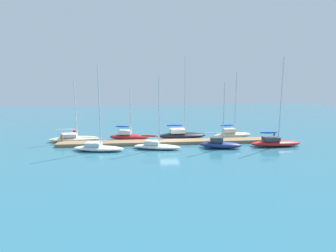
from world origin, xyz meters
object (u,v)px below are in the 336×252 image
object	(u,v)px
sailboat_2	(128,136)
sailboat_7	(275,142)
sailboat_6	(232,134)
mooring_buoy_red	(75,132)
sailboat_0	(74,138)
sailboat_4	(182,134)
sailboat_5	(220,144)
sailboat_3	(156,145)
sailboat_1	(98,147)

from	to	relation	value
sailboat_2	sailboat_7	world-z (taller)	sailboat_7
sailboat_6	mooring_buoy_red	world-z (taller)	sailboat_6
sailboat_0	sailboat_4	size ratio (longest dim) A/B	0.70
sailboat_5	sailboat_6	distance (m)	6.50
sailboat_0	sailboat_3	world-z (taller)	sailboat_3
sailboat_6	sailboat_2	bearing A→B (deg)	169.94
sailboat_4	mooring_buoy_red	size ratio (longest dim) A/B	17.55
sailboat_7	sailboat_6	bearing A→B (deg)	125.75
sailboat_1	sailboat_4	world-z (taller)	sailboat_4
sailboat_1	sailboat_3	xyz separation A→B (m)	(6.83, 0.23, 0.01)
sailboat_2	sailboat_7	distance (m)	19.29
sailboat_2	sailboat_3	world-z (taller)	sailboat_3
sailboat_3	mooring_buoy_red	xyz separation A→B (m)	(-12.14, 10.81, -0.17)
sailboat_6	mooring_buoy_red	xyz separation A→B (m)	(-23.33, 5.62, -0.30)
sailboat_1	sailboat_6	size ratio (longest dim) A/B	1.04
sailboat_2	sailboat_0	bearing A→B (deg)	-168.12
sailboat_0	sailboat_7	xyz separation A→B (m)	(25.84, -5.41, 0.14)
sailboat_0	mooring_buoy_red	distance (m)	5.59
sailboat_5	sailboat_0	bearing A→B (deg)	176.67
sailboat_1	sailboat_5	distance (m)	14.60
sailboat_4	sailboat_6	world-z (taller)	sailboat_4
sailboat_4	sailboat_7	world-z (taller)	sailboat_4
sailboat_4	sailboat_7	bearing A→B (deg)	-29.44
sailboat_0	mooring_buoy_red	size ratio (longest dim) A/B	12.28
sailboat_7	mooring_buoy_red	world-z (taller)	sailboat_7
sailboat_2	sailboat_6	size ratio (longest dim) A/B	0.75
sailboat_5	sailboat_6	xyz separation A→B (m)	(3.41, 5.53, 0.08)
sailboat_2	sailboat_6	xyz separation A→B (m)	(14.76, -0.27, 0.05)
sailboat_7	sailboat_4	bearing A→B (deg)	152.80
sailboat_3	mooring_buoy_red	size ratio (longest dim) A/B	13.13
sailboat_0	sailboat_2	distance (m)	7.36
sailboat_1	sailboat_6	xyz separation A→B (m)	(18.01, 5.43, 0.14)
sailboat_4	sailboat_7	size ratio (longest dim) A/B	1.05
sailboat_0	sailboat_4	world-z (taller)	sailboat_4
sailboat_7	mooring_buoy_red	bearing A→B (deg)	158.56
sailboat_3	sailboat_5	size ratio (longest dim) A/B	1.08
sailboat_5	sailboat_1	bearing A→B (deg)	-166.82
sailboat_0	sailboat_2	bearing A→B (deg)	-4.96
sailboat_0	mooring_buoy_red	world-z (taller)	sailboat_0
sailboat_3	sailboat_4	distance (m)	6.92
sailboat_0	sailboat_2	size ratio (longest dim) A/B	1.13
sailboat_6	mooring_buoy_red	bearing A→B (deg)	157.47
sailboat_5	sailboat_7	xyz separation A→B (m)	(7.13, 0.27, 0.03)
sailboat_4	sailboat_2	bearing A→B (deg)	179.91
sailboat_0	sailboat_6	distance (m)	22.12
sailboat_1	sailboat_5	size ratio (longest dim) A/B	1.23
sailboat_0	sailboat_6	bearing A→B (deg)	-6.28
sailboat_0	sailboat_6	size ratio (longest dim) A/B	0.85
sailboat_4	sailboat_6	distance (m)	7.27
sailboat_3	sailboat_7	world-z (taller)	sailboat_7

